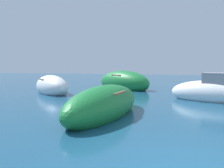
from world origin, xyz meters
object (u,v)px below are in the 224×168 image
at_px(moored_boat_5, 104,105).
at_px(moored_boat_0, 211,92).
at_px(moored_boat_4, 123,82).
at_px(moored_boat_1, 51,87).

bearing_deg(moored_boat_5, moored_boat_0, -34.12).
distance_m(moored_boat_0, moored_boat_4, 7.64).
bearing_deg(moored_boat_4, moored_boat_0, -4.04).
xyz_separation_m(moored_boat_4, moored_boat_5, (1.12, -9.86, -0.10)).
bearing_deg(moored_boat_0, moored_boat_5, 70.24).
relative_size(moored_boat_0, moored_boat_4, 0.85).
distance_m(moored_boat_1, moored_boat_5, 8.19).
height_order(moored_boat_0, moored_boat_4, moored_boat_0).
distance_m(moored_boat_0, moored_boat_5, 6.84).
distance_m(moored_boat_0, moored_boat_1, 10.32).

